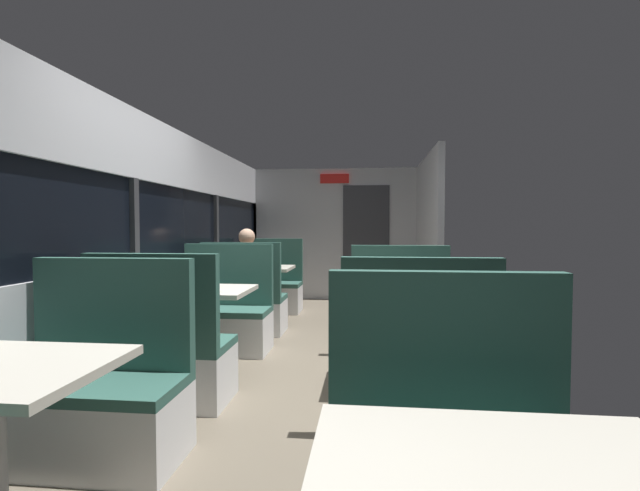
% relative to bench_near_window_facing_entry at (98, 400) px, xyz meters
% --- Properties ---
extents(ground_plane, '(3.30, 9.20, 0.02)m').
position_rel_bench_near_window_facing_entry_xyz_m(ground_plane, '(0.89, 1.39, -0.34)').
color(ground_plane, '#665B4C').
extents(carriage_window_panel_left, '(0.09, 8.48, 2.30)m').
position_rel_bench_near_window_facing_entry_xyz_m(carriage_window_panel_left, '(-0.56, 1.39, 0.78)').
color(carriage_window_panel_left, '#B2B2B7').
rests_on(carriage_window_panel_left, ground_plane).
extents(carriage_end_bulkhead, '(2.90, 0.11, 2.30)m').
position_rel_bench_near_window_facing_entry_xyz_m(carriage_end_bulkhead, '(0.95, 5.59, 0.81)').
color(carriage_end_bulkhead, '#B2B2B7').
rests_on(carriage_end_bulkhead, ground_plane).
extents(carriage_aisle_panel_right, '(0.08, 2.40, 2.30)m').
position_rel_bench_near_window_facing_entry_xyz_m(carriage_aisle_panel_right, '(2.34, 4.39, 0.82)').
color(carriage_aisle_panel_right, '#B2B2B7').
rests_on(carriage_aisle_panel_right, ground_plane).
extents(bench_near_window_facing_entry, '(0.95, 0.50, 1.10)m').
position_rel_bench_near_window_facing_entry_xyz_m(bench_near_window_facing_entry, '(0.00, 0.00, 0.00)').
color(bench_near_window_facing_entry, silver).
rests_on(bench_near_window_facing_entry, ground_plane).
extents(dining_table_mid_window, '(0.90, 0.70, 0.74)m').
position_rel_bench_near_window_facing_entry_xyz_m(dining_table_mid_window, '(0.00, 1.48, 0.31)').
color(dining_table_mid_window, '#9E9EA3').
rests_on(dining_table_mid_window, ground_plane).
extents(bench_mid_window_facing_end, '(0.95, 0.50, 1.10)m').
position_rel_bench_near_window_facing_entry_xyz_m(bench_mid_window_facing_end, '(0.00, 0.78, 0.00)').
color(bench_mid_window_facing_end, silver).
rests_on(bench_mid_window_facing_end, ground_plane).
extents(bench_mid_window_facing_entry, '(0.95, 0.50, 1.10)m').
position_rel_bench_near_window_facing_entry_xyz_m(bench_mid_window_facing_entry, '(0.00, 2.18, 0.00)').
color(bench_mid_window_facing_entry, silver).
rests_on(bench_mid_window_facing_entry, ground_plane).
extents(dining_table_far_window, '(0.90, 0.70, 0.74)m').
position_rel_bench_near_window_facing_entry_xyz_m(dining_table_far_window, '(0.00, 3.66, 0.31)').
color(dining_table_far_window, '#9E9EA3').
rests_on(dining_table_far_window, ground_plane).
extents(bench_far_window_facing_end, '(0.95, 0.50, 1.10)m').
position_rel_bench_near_window_facing_entry_xyz_m(bench_far_window_facing_end, '(0.00, 2.96, 0.00)').
color(bench_far_window_facing_end, silver).
rests_on(bench_far_window_facing_end, ground_plane).
extents(bench_far_window_facing_entry, '(0.95, 0.50, 1.10)m').
position_rel_bench_near_window_facing_entry_xyz_m(bench_far_window_facing_entry, '(0.00, 4.36, 0.00)').
color(bench_far_window_facing_entry, silver).
rests_on(bench_far_window_facing_entry, ground_plane).
extents(bench_front_aisle_facing_entry, '(0.95, 0.50, 1.10)m').
position_rel_bench_near_window_facing_entry_xyz_m(bench_front_aisle_facing_entry, '(1.79, -0.60, 0.00)').
color(bench_front_aisle_facing_entry, silver).
rests_on(bench_front_aisle_facing_entry, ground_plane).
extents(dining_table_rear_aisle, '(0.90, 0.70, 0.74)m').
position_rel_bench_near_window_facing_entry_xyz_m(dining_table_rear_aisle, '(1.79, 1.28, 0.31)').
color(dining_table_rear_aisle, '#9E9EA3').
rests_on(dining_table_rear_aisle, ground_plane).
extents(bench_rear_aisle_facing_end, '(0.95, 0.50, 1.10)m').
position_rel_bench_near_window_facing_entry_xyz_m(bench_rear_aisle_facing_end, '(1.79, 0.58, 0.00)').
color(bench_rear_aisle_facing_end, silver).
rests_on(bench_rear_aisle_facing_end, ground_plane).
extents(bench_rear_aisle_facing_entry, '(0.95, 0.50, 1.10)m').
position_rel_bench_near_window_facing_entry_xyz_m(bench_rear_aisle_facing_entry, '(1.79, 1.98, 0.00)').
color(bench_rear_aisle_facing_entry, silver).
rests_on(bench_rear_aisle_facing_entry, ground_plane).
extents(seated_passenger, '(0.47, 0.55, 1.26)m').
position_rel_bench_near_window_facing_entry_xyz_m(seated_passenger, '(0.00, 3.04, 0.21)').
color(seated_passenger, '#26262D').
rests_on(seated_passenger, ground_plane).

